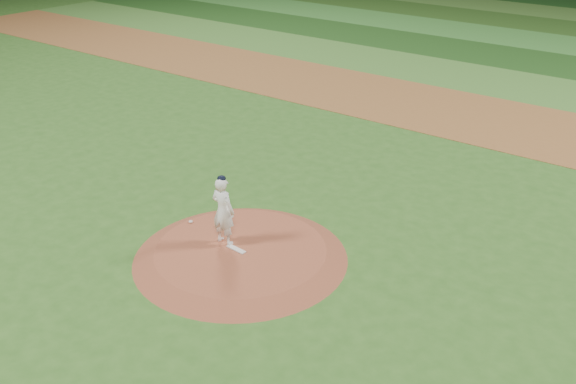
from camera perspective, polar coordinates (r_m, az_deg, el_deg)
The scene contains 9 objects.
ground at distance 16.63m, azimuth -4.21°, elevation -5.82°, with size 120.00×120.00×0.00m, color #2F5F1E.
infield_dirt_band at distance 27.66m, azimuth 15.38°, elevation 6.65°, with size 70.00×6.00×0.02m, color brown.
outfield_stripe_0 at distance 32.62m, azimuth 19.26°, elevation 9.02°, with size 70.00×5.00×0.02m, color #41792C.
outfield_stripe_1 at distance 37.27m, azimuth 21.90°, elevation 10.61°, with size 70.00×5.00×0.02m, color #1C4716.
outfield_stripe_2 at distance 41.99m, azimuth 23.97°, elevation 11.82°, with size 70.00×5.00×0.02m, color #357D2D.
pitchers_mound at distance 16.56m, azimuth -4.22°, elevation -5.45°, with size 5.50×5.50×0.25m, color brown.
pitching_rubber at distance 16.47m, azimuth -4.62°, elevation -5.08°, with size 0.58×0.14×0.03m, color silver.
rosin_bag at distance 17.86m, azimuth -8.65°, elevation -2.62°, with size 0.12×0.12×0.07m, color silver.
pitcher_on_mound at distance 16.37m, azimuth -5.79°, elevation -1.64°, with size 0.69×0.47×1.91m.
Camera 1 is at (9.52, -10.45, 8.75)m, focal length 40.00 mm.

